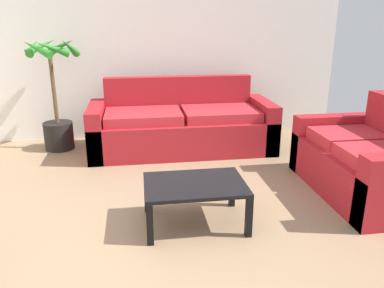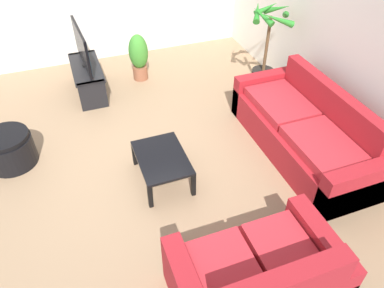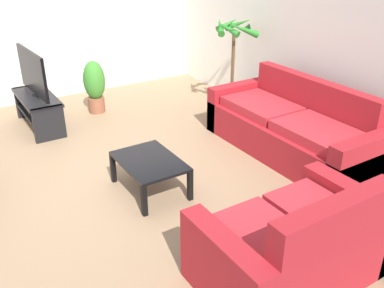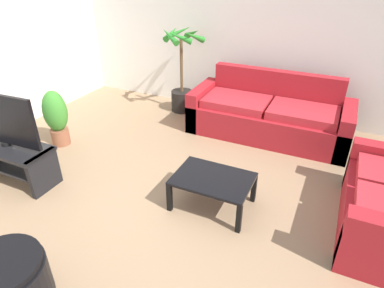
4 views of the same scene
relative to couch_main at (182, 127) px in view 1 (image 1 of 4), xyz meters
name	(u,v)px [view 1 (image 1 of 4)]	position (x,y,z in m)	size (l,w,h in m)	color
ground_plane	(130,255)	(-0.66, -2.28, -0.30)	(6.60, 6.60, 0.00)	#937556
wall_back	(126,40)	(-0.66, 0.72, 1.05)	(6.00, 0.06, 2.70)	silver
couch_main	(182,127)	(0.00, 0.00, 0.00)	(2.30, 0.90, 0.90)	maroon
couch_loveseat	(368,164)	(1.62, -1.55, -0.01)	(0.90, 1.46, 0.90)	maroon
coffee_table	(195,189)	(-0.13, -1.90, 0.01)	(0.81, 0.57, 0.37)	black
potted_palm	(56,106)	(-1.57, 0.26, 0.26)	(0.66, 0.66, 1.43)	black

